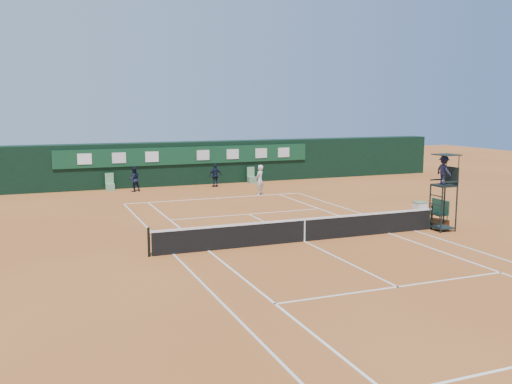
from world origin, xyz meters
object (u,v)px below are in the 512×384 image
Objects in this scene: player_bench at (438,210)px; cooler at (420,208)px; tennis_net at (304,229)px; player at (260,180)px; umpire_chair at (444,176)px.

cooler is at bearing 75.57° from player_bench.
cooler is (0.51, 2.00, -0.27)m from player_bench.
cooler is (8.18, 3.13, -0.18)m from tennis_net.
cooler is 10.45m from player.
player reaches higher than player_bench.
tennis_net is at bearing 176.54° from umpire_chair.
umpire_chair is at bearing -113.31° from cooler.
cooler is at bearing 66.69° from umpire_chair.
tennis_net and player_bench have the same top height.
umpire_chair is 2.85× the size of player_bench.
tennis_net reaches higher than cooler.
umpire_chair is 5.30× the size of cooler.
player_bench is 0.64× the size of player.
player reaches higher than tennis_net.
player_bench is at bearing 8.40° from tennis_net.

